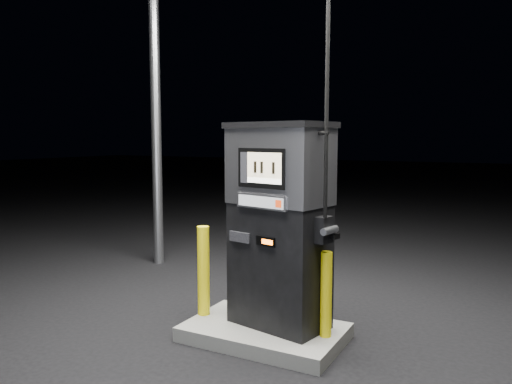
% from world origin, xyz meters
% --- Properties ---
extents(ground, '(80.00, 80.00, 0.00)m').
position_xyz_m(ground, '(0.00, 0.00, 0.00)').
color(ground, black).
rests_on(ground, ground).
extents(pump_island, '(1.60, 1.00, 0.15)m').
position_xyz_m(pump_island, '(0.00, 0.00, 0.07)').
color(pump_island, slate).
rests_on(pump_island, ground).
extents(fuel_dispenser, '(1.20, 0.82, 4.33)m').
position_xyz_m(fuel_dispenser, '(0.12, 0.10, 1.22)').
color(fuel_dispenser, black).
rests_on(fuel_dispenser, pump_island).
extents(bollard_left, '(0.15, 0.15, 0.98)m').
position_xyz_m(bollard_left, '(-0.74, -0.02, 0.64)').
color(bollard_left, yellow).
rests_on(bollard_left, pump_island).
extents(bollard_right, '(0.12, 0.12, 0.84)m').
position_xyz_m(bollard_right, '(0.65, 0.03, 0.57)').
color(bollard_right, yellow).
rests_on(bollard_right, pump_island).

